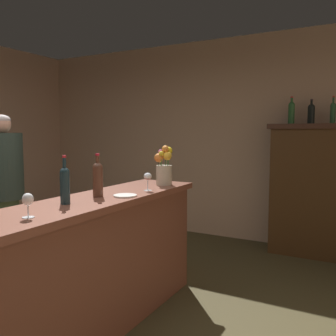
# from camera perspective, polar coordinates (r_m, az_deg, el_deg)

# --- Properties ---
(wall_back) EXTENTS (5.66, 0.12, 2.74)m
(wall_back) POSITION_cam_1_polar(r_m,az_deg,el_deg) (5.29, 5.83, 4.48)
(wall_back) COLOR tan
(wall_back) RESTS_ON ground
(bar_counter) EXTENTS (0.55, 2.30, 0.99)m
(bar_counter) POSITION_cam_1_polar(r_m,az_deg,el_deg) (2.79, -11.98, -14.74)
(bar_counter) COLOR brown
(bar_counter) RESTS_ON ground
(display_cabinet) EXTENTS (0.91, 0.42, 1.57)m
(display_cabinet) POSITION_cam_1_polar(r_m,az_deg,el_deg) (4.65, 21.01, -2.80)
(display_cabinet) COLOR #412914
(display_cabinet) RESTS_ON ground
(wine_bottle_merlot) EXTENTS (0.06, 0.06, 0.33)m
(wine_bottle_merlot) POSITION_cam_1_polar(r_m,az_deg,el_deg) (2.51, -15.78, -2.33)
(wine_bottle_merlot) COLOR #172B30
(wine_bottle_merlot) RESTS_ON bar_counter
(wine_bottle_chardonnay) EXTENTS (0.08, 0.08, 0.32)m
(wine_bottle_chardonnay) POSITION_cam_1_polar(r_m,az_deg,el_deg) (2.74, -10.90, -1.49)
(wine_bottle_chardonnay) COLOR #4C2E20
(wine_bottle_chardonnay) RESTS_ON bar_counter
(wine_glass_front) EXTENTS (0.07, 0.07, 0.14)m
(wine_glass_front) POSITION_cam_1_polar(r_m,az_deg,el_deg) (2.18, -21.02, -4.77)
(wine_glass_front) COLOR white
(wine_glass_front) RESTS_ON bar_counter
(wine_glass_mid) EXTENTS (0.07, 0.07, 0.15)m
(wine_glass_mid) POSITION_cam_1_polar(r_m,az_deg,el_deg) (2.98, -3.18, -1.51)
(wine_glass_mid) COLOR white
(wine_glass_mid) RESTS_ON bar_counter
(flower_arrangement) EXTENTS (0.16, 0.16, 0.36)m
(flower_arrangement) POSITION_cam_1_polar(r_m,az_deg,el_deg) (3.31, -0.60, 0.10)
(flower_arrangement) COLOR tan
(flower_arrangement) RESTS_ON bar_counter
(cheese_plate) EXTENTS (0.17, 0.17, 0.01)m
(cheese_plate) POSITION_cam_1_polar(r_m,az_deg,el_deg) (2.74, -6.71, -4.30)
(cheese_plate) COLOR white
(cheese_plate) RESTS_ON bar_counter
(display_bottle_left) EXTENTS (0.07, 0.07, 0.32)m
(display_bottle_left) POSITION_cam_1_polar(r_m,az_deg,el_deg) (4.65, 18.69, 8.32)
(display_bottle_left) COLOR #245328
(display_bottle_left) RESTS_ON display_cabinet
(display_bottle_midleft) EXTENTS (0.08, 0.08, 0.29)m
(display_bottle_midleft) POSITION_cam_1_polar(r_m,az_deg,el_deg) (4.61, 21.43, 8.02)
(display_bottle_midleft) COLOR black
(display_bottle_midleft) RESTS_ON display_cabinet
(display_bottle_center) EXTENTS (0.06, 0.06, 0.31)m
(display_bottle_center) POSITION_cam_1_polar(r_m,az_deg,el_deg) (4.59, 24.33, 7.99)
(display_bottle_center) COLOR #244B2D
(display_bottle_center) RESTS_ON display_cabinet
(patron_in_grey) EXTENTS (0.36, 0.36, 1.63)m
(patron_in_grey) POSITION_cam_1_polar(r_m,az_deg,el_deg) (3.74, -24.21, -3.79)
(patron_in_grey) COLOR #426344
(patron_in_grey) RESTS_ON ground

